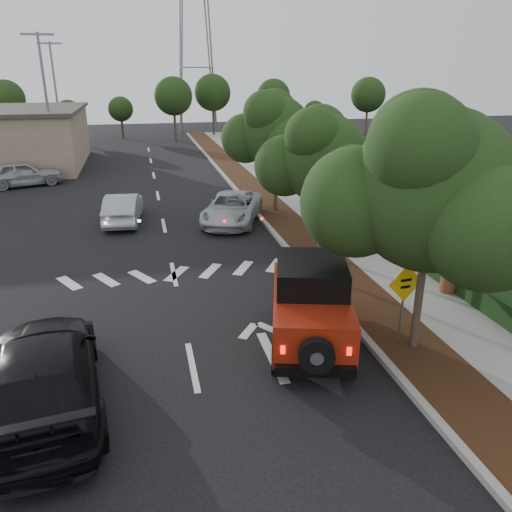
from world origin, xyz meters
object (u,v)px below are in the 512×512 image
object	(u,v)px
silver_suv_ahead	(232,208)
speed_hump_sign	(404,293)
black_suv_oncoming	(42,374)
red_jeep	(310,302)

from	to	relation	value
silver_suv_ahead	speed_hump_sign	xyz separation A→B (m)	(2.21, -11.98, 0.78)
black_suv_oncoming	speed_hump_sign	xyz separation A→B (m)	(8.58, 0.69, 0.64)
black_suv_oncoming	red_jeep	bearing A→B (deg)	-175.35
red_jeep	black_suv_oncoming	xyz separation A→B (m)	(-6.34, -1.38, -0.30)
black_suv_oncoming	speed_hump_sign	bearing A→B (deg)	176.96
black_suv_oncoming	speed_hump_sign	distance (m)	8.64
silver_suv_ahead	black_suv_oncoming	distance (m)	14.18
red_jeep	speed_hump_sign	bearing A→B (deg)	-1.42
black_suv_oncoming	speed_hump_sign	size ratio (longest dim) A/B	2.68
silver_suv_ahead	black_suv_oncoming	bearing A→B (deg)	-94.91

